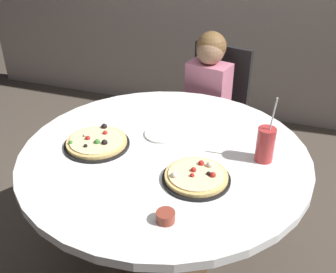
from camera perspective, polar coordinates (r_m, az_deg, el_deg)
The scene contains 9 objects.
ground_plane at distance 2.32m, azimuth -0.43°, elevation -17.83°, with size 8.00×8.00×0.00m, color #4C4238.
dining_table at distance 1.88m, azimuth -0.51°, elevation -4.30°, with size 1.34×1.34×0.75m.
chair_wooden at distance 2.71m, azimuth 6.61°, elevation 4.00°, with size 0.48×0.48×0.95m.
diner_child at distance 2.59m, azimuth 4.81°, elevation 1.55°, with size 0.33×0.43×1.08m.
pizza_veggie at distance 1.64m, azimuth 4.13°, elevation -5.82°, with size 0.29×0.29×0.05m.
pizza_cheese at distance 1.89m, azimuth -10.25°, elevation -0.86°, with size 0.31×0.31×0.05m.
soda_cup at distance 1.78m, azimuth 13.91°, elevation -1.12°, with size 0.08×0.08×0.31m.
sauce_bowl at distance 1.45m, azimuth -0.34°, elevation -11.51°, with size 0.07×0.07×0.04m, color brown.
plate_small at distance 1.95m, azimuth -0.77°, elevation 0.38°, with size 0.18×0.18×0.01m, color white.
Camera 1 is at (0.53, -1.44, 1.74)m, focal length 42.13 mm.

